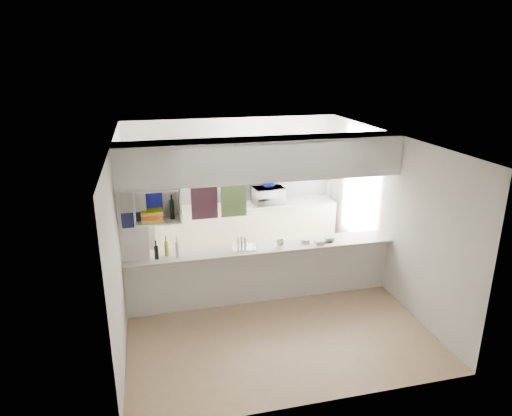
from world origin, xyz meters
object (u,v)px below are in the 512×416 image
object	(u,v)px
bowl	(268,185)
microwave	(269,195)
wine_bottles	(167,250)
dish_rack	(244,243)

from	to	relation	value
bowl	microwave	bearing A→B (deg)	-82.66
bowl	wine_bottles	world-z (taller)	bowl
bowl	wine_bottles	size ratio (longest dim) A/B	0.75
bowl	wine_bottles	bearing A→B (deg)	-134.15
bowl	dish_rack	world-z (taller)	bowl
dish_rack	microwave	bearing A→B (deg)	70.77
microwave	wine_bottles	bearing A→B (deg)	39.43
microwave	dish_rack	world-z (taller)	microwave
wine_bottles	microwave	bearing A→B (deg)	45.32
bowl	wine_bottles	xyz separation A→B (m)	(-2.11, -2.17, -0.25)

